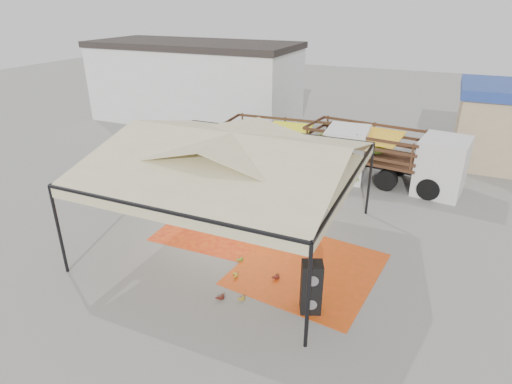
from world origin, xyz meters
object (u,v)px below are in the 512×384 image
at_px(vendor, 302,180).
at_px(truck_left, 300,142).
at_px(speaker_stack, 311,287).
at_px(truck_right, 390,151).
at_px(banana_heap, 259,201).

height_order(vendor, truck_left, truck_left).
bearing_deg(speaker_stack, vendor, 88.01).
xyz_separation_m(vendor, truck_right, (3.14, 3.45, 0.70)).
height_order(speaker_stack, vendor, vendor).
xyz_separation_m(vendor, truck_left, (-1.12, 3.10, 0.66)).
relative_size(truck_left, truck_right, 0.96).
height_order(vendor, truck_right, truck_right).
distance_m(banana_heap, truck_left, 5.31).
bearing_deg(truck_right, truck_left, -167.12).
xyz_separation_m(speaker_stack, truck_right, (0.52, 10.51, 0.75)).
relative_size(banana_heap, speaker_stack, 3.26).
distance_m(banana_heap, speaker_stack, 6.18).
distance_m(speaker_stack, truck_right, 10.55).
bearing_deg(vendor, truck_left, -80.54).
bearing_deg(truck_left, vendor, -73.59).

